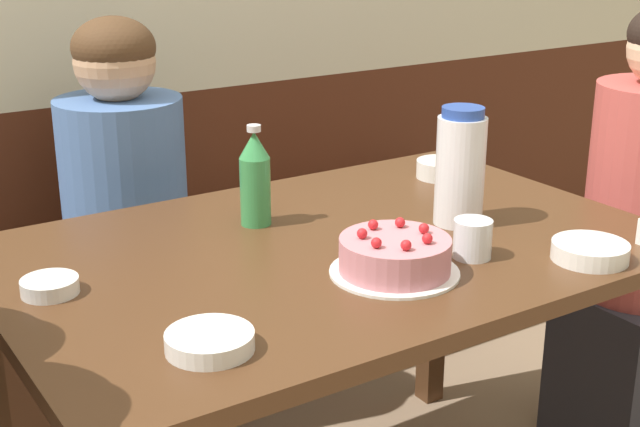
% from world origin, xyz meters
% --- Properties ---
extents(bench_seat, '(2.24, 0.38, 0.46)m').
position_xyz_m(bench_seat, '(0.00, 0.83, 0.23)').
color(bench_seat, '#56331E').
rests_on(bench_seat, ground_plane).
extents(dining_table, '(1.35, 0.89, 0.76)m').
position_xyz_m(dining_table, '(0.00, 0.00, 0.67)').
color(dining_table, '#4C2D19').
rests_on(dining_table, ground_plane).
extents(birthday_cake, '(0.25, 0.25, 0.09)m').
position_xyz_m(birthday_cake, '(0.01, -0.20, 0.79)').
color(birthday_cake, white).
rests_on(birthday_cake, dining_table).
extents(water_pitcher, '(0.11, 0.11, 0.26)m').
position_xyz_m(water_pitcher, '(0.30, -0.04, 0.89)').
color(water_pitcher, white).
rests_on(water_pitcher, dining_table).
extents(soju_bottle, '(0.07, 0.07, 0.22)m').
position_xyz_m(soju_bottle, '(-0.07, 0.19, 0.86)').
color(soju_bottle, '#388E4C').
rests_on(soju_bottle, dining_table).
extents(bowl_soup_white, '(0.15, 0.15, 0.04)m').
position_xyz_m(bowl_soup_white, '(0.38, -0.35, 0.78)').
color(bowl_soup_white, white).
rests_on(bowl_soup_white, dining_table).
extents(bowl_rice_small, '(0.14, 0.14, 0.03)m').
position_xyz_m(bowl_rice_small, '(-0.41, -0.28, 0.77)').
color(bowl_rice_small, white).
rests_on(bowl_rice_small, dining_table).
extents(bowl_side_dish, '(0.12, 0.12, 0.04)m').
position_xyz_m(bowl_side_dish, '(0.49, 0.24, 0.78)').
color(bowl_side_dish, white).
rests_on(bowl_side_dish, dining_table).
extents(bowl_sauce_shallow, '(0.10, 0.10, 0.03)m').
position_xyz_m(bowl_sauce_shallow, '(-0.56, 0.07, 0.77)').
color(bowl_sauce_shallow, white).
rests_on(bowl_sauce_shallow, dining_table).
extents(glass_water_tall, '(0.08, 0.08, 0.08)m').
position_xyz_m(glass_water_tall, '(0.19, -0.21, 0.80)').
color(glass_water_tall, silver).
rests_on(glass_water_tall, dining_table).
extents(person_dark_striped, '(0.32, 0.34, 1.16)m').
position_xyz_m(person_dark_striped, '(-0.18, 0.71, 0.56)').
color(person_dark_striped, '#33333D').
rests_on(person_dark_striped, ground_plane).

